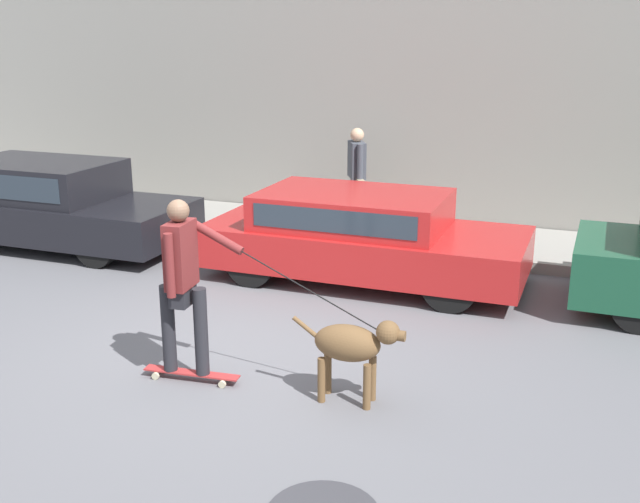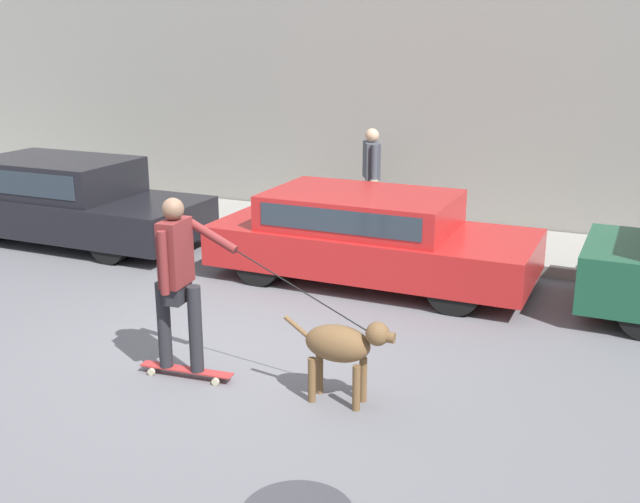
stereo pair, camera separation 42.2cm
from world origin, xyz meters
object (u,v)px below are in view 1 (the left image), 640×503
object	(u,v)px
dog	(352,345)
pedestrian_with_bag	(357,173)
parked_car_0	(46,205)
parked_car_1	(361,236)
skateboarder	(183,280)

from	to	relation	value
dog	pedestrian_with_bag	size ratio (longest dim) A/B	0.66
parked_car_0	dog	distance (m)	6.90
parked_car_1	pedestrian_with_bag	xyz separation A→B (m)	(-0.76, 2.18, 0.42)
parked_car_1	pedestrian_with_bag	bearing A→B (deg)	109.77
skateboarder	dog	bearing A→B (deg)	-0.73
parked_car_0	dog	world-z (taller)	parked_car_0
dog	skateboarder	xyz separation A→B (m)	(-1.59, -0.13, 0.46)
parked_car_0	parked_car_1	size ratio (longest dim) A/B	1.06
skateboarder	pedestrian_with_bag	size ratio (longest dim) A/B	1.49
parked_car_1	skateboarder	xyz separation A→B (m)	(-0.64, -3.46, 0.41)
parked_car_1	skateboarder	size ratio (longest dim) A/B	1.79
dog	pedestrian_with_bag	bearing A→B (deg)	105.94
skateboarder	parked_car_1	bearing A→B (deg)	74.18
parked_car_0	skateboarder	distance (m)	5.65
dog	skateboarder	distance (m)	1.66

